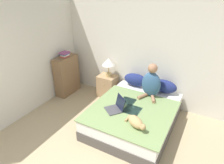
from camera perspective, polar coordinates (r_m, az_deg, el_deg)
wall_back at (r=4.60m, az=11.35°, el=8.43°), size 5.39×0.05×2.55m
wall_side at (r=4.55m, az=-24.01°, el=6.41°), size 0.05×4.22×2.55m
bed at (r=4.17m, az=6.43°, el=-9.46°), size 1.56×1.93×0.47m
pillow_near at (r=4.73m, az=6.72°, el=0.65°), size 0.56×0.26×0.30m
pillow_far at (r=4.55m, az=14.63°, el=-1.18°), size 0.56×0.26×0.30m
person_sitting at (r=4.27m, az=11.13°, el=-0.26°), size 0.41×0.40×0.74m
cat_tabby at (r=3.45m, az=6.89°, el=-11.33°), size 0.43×0.38×0.18m
laptop_open at (r=3.86m, az=1.02°, el=-7.21°), size 0.43×0.44×0.27m
nightstand at (r=5.14m, az=-1.32°, el=-1.09°), size 0.45×0.39×0.56m
table_lamp at (r=4.86m, az=-1.01°, el=5.41°), size 0.32×0.32×0.47m
bookshelf at (r=5.32m, az=-12.80°, el=1.89°), size 0.29×0.68×1.01m
book_stack_top at (r=5.11m, az=-13.36°, el=7.73°), size 0.21×0.23×0.13m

